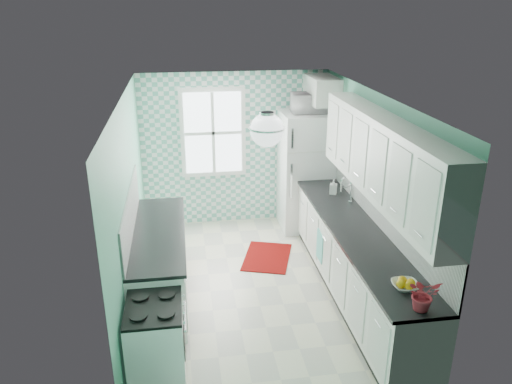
{
  "coord_description": "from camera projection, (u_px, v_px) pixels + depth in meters",
  "views": [
    {
      "loc": [
        -0.84,
        -5.58,
        3.54
      ],
      "look_at": [
        0.05,
        0.25,
        1.25
      ],
      "focal_mm": 35.0,
      "sensor_mm": 36.0,
      "label": 1
    }
  ],
  "objects": [
    {
      "name": "floor",
      "position": [
        255.0,
        288.0,
        6.55
      ],
      "size": [
        3.0,
        4.4,
        0.02
      ],
      "primitive_type": "cube",
      "color": "beige",
      "rests_on": "ground"
    },
    {
      "name": "sink",
      "position": [
        339.0,
        205.0,
        6.73
      ],
      "size": [
        0.44,
        0.37,
        0.53
      ],
      "rotation": [
        0.0,
        0.0,
        0.03
      ],
      "color": "silver",
      "rests_on": "countertop_right"
    },
    {
      "name": "fridge",
      "position": [
        307.0,
        171.0,
        8.01
      ],
      "size": [
        0.83,
        0.82,
        1.91
      ],
      "rotation": [
        0.0,
        0.0,
        0.03
      ],
      "color": "white",
      "rests_on": "floor"
    },
    {
      "name": "upper_cabinets_right",
      "position": [
        383.0,
        158.0,
        5.49
      ],
      "size": [
        0.33,
        3.2,
        0.9
      ],
      "primitive_type": "cube",
      "color": "white",
      "rests_on": "wall_right"
    },
    {
      "name": "potted_plant",
      "position": [
        423.0,
        294.0,
        4.42
      ],
      "size": [
        0.31,
        0.28,
        0.31
      ],
      "primitive_type": "imported",
      "rotation": [
        0.0,
        0.0,
        0.15
      ],
      "color": "red",
      "rests_on": "countertop_right"
    },
    {
      "name": "wall_front",
      "position": [
        296.0,
        301.0,
        4.06
      ],
      "size": [
        3.0,
        0.02,
        2.5
      ],
      "primitive_type": "cube",
      "color": "#59AB8C",
      "rests_on": "floor"
    },
    {
      "name": "backsplash_left",
      "position": [
        130.0,
        213.0,
        5.83
      ],
      "size": [
        0.02,
        2.15,
        0.51
      ],
      "primitive_type": "cube",
      "color": "white",
      "rests_on": "wall_left"
    },
    {
      "name": "ceiling",
      "position": [
        255.0,
        96.0,
        5.64
      ],
      "size": [
        3.0,
        4.4,
        0.02
      ],
      "primitive_type": "cube",
      "color": "white",
      "rests_on": "wall_back"
    },
    {
      "name": "backsplash_right",
      "position": [
        383.0,
        209.0,
        5.95
      ],
      "size": [
        0.02,
        3.6,
        0.51
      ],
      "primitive_type": "cube",
      "color": "white",
      "rests_on": "wall_right"
    },
    {
      "name": "base_cabinets_left",
      "position": [
        160.0,
        267.0,
        6.14
      ],
      "size": [
        0.6,
        2.15,
        0.9
      ],
      "primitive_type": "cube",
      "color": "white",
      "rests_on": "floor"
    },
    {
      "name": "fruit_bowl",
      "position": [
        405.0,
        286.0,
        4.78
      ],
      "size": [
        0.27,
        0.27,
        0.06
      ],
      "primitive_type": "imported",
      "rotation": [
        0.0,
        0.0,
        -0.06
      ],
      "color": "white",
      "rests_on": "countertop_right"
    },
    {
      "name": "microwave",
      "position": [
        309.0,
        103.0,
        7.61
      ],
      "size": [
        0.55,
        0.38,
        0.3
      ],
      "primitive_type": "imported",
      "rotation": [
        0.0,
        0.0,
        3.11
      ],
      "color": "silver",
      "rests_on": "fridge"
    },
    {
      "name": "stove",
      "position": [
        156.0,
        341.0,
        4.85
      ],
      "size": [
        0.54,
        0.68,
        0.81
      ],
      "rotation": [
        0.0,
        0.0,
        0.01
      ],
      "color": "white",
      "rests_on": "floor"
    },
    {
      "name": "ceiling_light",
      "position": [
        267.0,
        130.0,
        4.97
      ],
      "size": [
        0.34,
        0.34,
        0.35
      ],
      "color": "silver",
      "rests_on": "ceiling"
    },
    {
      "name": "countertop_left",
      "position": [
        158.0,
        233.0,
        5.98
      ],
      "size": [
        0.63,
        2.15,
        0.04
      ],
      "primitive_type": "cube",
      "color": "black",
      "rests_on": "base_cabinets_left"
    },
    {
      "name": "accent_wall",
      "position": [
        235.0,
        150.0,
        8.11
      ],
      "size": [
        3.0,
        0.01,
        2.5
      ],
      "primitive_type": "cube",
      "color": "#61B09E",
      "rests_on": "wall_back"
    },
    {
      "name": "soap_bottle",
      "position": [
        333.0,
        187.0,
        7.09
      ],
      "size": [
        0.13,
        0.13,
        0.22
      ],
      "primitive_type": "imported",
      "rotation": [
        0.0,
        0.0,
        -0.39
      ],
      "color": "#A8BDC5",
      "rests_on": "countertop_right"
    },
    {
      "name": "rug",
      "position": [
        267.0,
        257.0,
        7.31
      ],
      "size": [
        0.89,
        1.06,
        0.01
      ],
      "primitive_type": "cube",
      "rotation": [
        0.0,
        0.0,
        -0.31
      ],
      "color": "maroon",
      "rests_on": "floor"
    },
    {
      "name": "countertop_right",
      "position": [
        357.0,
        232.0,
        6.01
      ],
      "size": [
        0.63,
        3.6,
        0.04
      ],
      "primitive_type": "cube",
      "color": "black",
      "rests_on": "base_cabinets_right"
    },
    {
      "name": "wall_left",
      "position": [
        129.0,
        207.0,
        5.88
      ],
      "size": [
        0.02,
        4.4,
        2.5
      ],
      "primitive_type": "cube",
      "color": "#59AB8C",
      "rests_on": "floor"
    },
    {
      "name": "upper_cabinet_fridge",
      "position": [
        321.0,
        89.0,
        7.6
      ],
      "size": [
        0.4,
        0.74,
        0.4
      ],
      "primitive_type": "cube",
      "color": "white",
      "rests_on": "wall_right"
    },
    {
      "name": "window",
      "position": [
        213.0,
        133.0,
        7.92
      ],
      "size": [
        1.04,
        0.05,
        1.44
      ],
      "color": "white",
      "rests_on": "wall_back"
    },
    {
      "name": "base_cabinets_right",
      "position": [
        355.0,
        266.0,
        6.18
      ],
      "size": [
        0.6,
        3.6,
        0.9
      ],
      "primitive_type": "cube",
      "color": "white",
      "rests_on": "floor"
    },
    {
      "name": "dish_towel",
      "position": [
        320.0,
        246.0,
        6.6
      ],
      "size": [
        0.03,
        0.27,
        0.4
      ],
      "primitive_type": "cube",
      "rotation": [
        0.0,
        0.0,
        0.06
      ],
      "color": "#5AB09C",
      "rests_on": "base_cabinets_right"
    },
    {
      "name": "wall_back",
      "position": [
        235.0,
        149.0,
        8.13
      ],
      "size": [
        3.0,
        0.02,
        2.5
      ],
      "primitive_type": "cube",
      "color": "#59AB8C",
      "rests_on": "floor"
    },
    {
      "name": "wall_right",
      "position": [
        373.0,
        193.0,
        6.3
      ],
      "size": [
        0.02,
        4.4,
        2.5
      ],
      "primitive_type": "cube",
      "color": "#59AB8C",
      "rests_on": "floor"
    }
  ]
}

